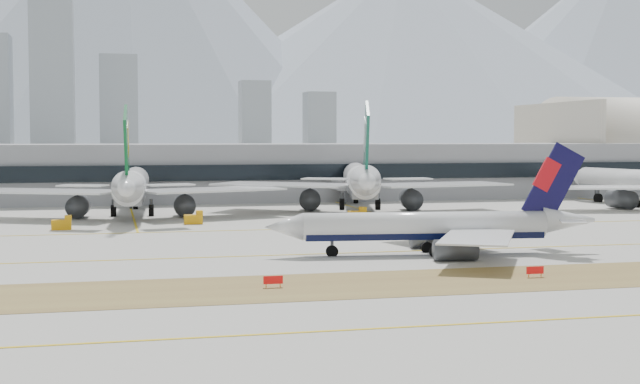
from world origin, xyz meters
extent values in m
plane|color=#A9A69E|center=(0.00, 0.00, 0.00)|extent=(3000.00, 3000.00, 0.00)
cube|color=brown|center=(0.00, -32.00, 0.02)|extent=(360.00, 18.00, 0.06)
cube|color=yellow|center=(0.00, -5.00, 0.03)|extent=(360.00, 0.45, 0.04)
cube|color=yellow|center=(0.00, -55.00, 0.03)|extent=(360.00, 0.45, 0.04)
cube|color=yellow|center=(0.00, 30.00, 0.03)|extent=(360.00, 0.45, 0.04)
cylinder|color=white|center=(12.84, -9.10, 4.23)|extent=(35.39, 7.59, 3.85)
cube|color=black|center=(12.84, -9.10, 3.17)|extent=(34.62, 6.95, 1.73)
cone|color=white|center=(-7.32, -6.93, 4.23)|extent=(5.76, 4.40, 3.85)
cone|color=white|center=(34.21, -11.41, 4.71)|extent=(8.18, 4.66, 3.85)
cube|color=white|center=(18.48, 1.02, 3.65)|extent=(13.54, 20.61, 0.23)
cube|color=white|center=(33.29, -6.28, 5.00)|extent=(4.45, 5.97, 0.15)
cylinder|color=#3F4247|center=(16.14, -2.31, 1.54)|extent=(6.14, 3.50, 2.88)
cube|color=#3F4247|center=(16.14, -2.31, 2.69)|extent=(2.46, 0.55, 1.35)
cube|color=white|center=(16.20, -20.19, 3.65)|extent=(16.61, 20.82, 0.23)
cube|color=white|center=(32.22, -16.22, 5.00)|extent=(5.32, 6.31, 0.15)
cylinder|color=#3F4247|center=(14.62, -16.45, 1.54)|extent=(6.14, 3.50, 2.88)
cube|color=#3F4247|center=(14.62, -16.45, 2.69)|extent=(2.46, 0.55, 1.35)
cube|color=#0C093A|center=(31.78, -11.14, 10.08)|extent=(9.48, 1.36, 12.05)
cube|color=red|center=(30.81, -11.04, 11.38)|extent=(4.31, 0.88, 5.16)
cylinder|color=#3F4247|center=(-0.45, -7.67, 1.15)|extent=(0.46, 0.46, 2.31)
cylinder|color=black|center=(-0.45, -7.67, 0.67)|extent=(1.79, 0.85, 1.73)
cylinder|color=#3F4247|center=(13.54, -11.69, 1.15)|extent=(0.46, 0.46, 2.31)
cylinder|color=black|center=(13.54, -11.69, 0.67)|extent=(1.79, 0.85, 1.73)
cylinder|color=#3F4247|center=(14.08, -6.72, 1.15)|extent=(0.46, 0.46, 2.31)
cylinder|color=black|center=(14.08, -6.72, 0.67)|extent=(1.79, 0.85, 1.73)
cylinder|color=white|center=(-26.26, 65.85, 6.71)|extent=(8.97, 46.38, 6.10)
cube|color=slate|center=(-26.26, 65.85, 5.03)|extent=(8.00, 45.40, 2.74)
cone|color=white|center=(-24.59, 92.36, 6.71)|extent=(6.53, 7.41, 6.10)
cone|color=white|center=(-28.02, 37.74, 7.47)|extent=(6.73, 10.60, 6.10)
cube|color=white|center=(-10.26, 58.06, 5.79)|extent=(32.00, 21.96, 0.37)
cube|color=white|center=(-19.99, 39.16, 7.92)|extent=(9.38, 6.46, 0.24)
cylinder|color=#3F4247|center=(-15.54, 61.45, 2.44)|extent=(5.04, 7.95, 4.57)
cube|color=#3F4247|center=(-15.54, 61.45, 4.27)|extent=(0.66, 3.22, 2.13)
cube|color=white|center=(-43.11, 60.13, 5.79)|extent=(32.18, 24.74, 0.37)
cube|color=white|center=(-35.81, 40.15, 7.92)|extent=(9.58, 7.31, 0.24)
cylinder|color=#3F4247|center=(-37.44, 62.82, 2.44)|extent=(5.04, 7.95, 4.57)
cube|color=#3F4247|center=(-37.44, 62.82, 4.27)|extent=(0.66, 3.22, 2.13)
cube|color=#0C5627|center=(-27.82, 40.93, 14.71)|extent=(1.35, 12.76, 16.35)
cube|color=#C59B0B|center=(-27.74, 42.21, 16.48)|extent=(1.03, 5.78, 7.00)
cylinder|color=#3F4247|center=(-25.16, 83.33, 1.83)|extent=(0.73, 0.73, 3.66)
cylinder|color=black|center=(-25.16, 83.33, 1.07)|extent=(1.24, 2.80, 2.74)
cylinder|color=#3F4247|center=(-30.29, 64.82, 1.83)|extent=(0.73, 0.73, 3.66)
cylinder|color=black|center=(-30.29, 64.82, 1.07)|extent=(1.24, 2.80, 2.74)
cylinder|color=#3F4247|center=(-22.38, 64.32, 1.83)|extent=(0.73, 0.73, 3.66)
cylinder|color=black|center=(-22.38, 64.32, 1.07)|extent=(1.24, 2.80, 2.74)
cylinder|color=white|center=(26.04, 71.62, 7.10)|extent=(17.16, 48.99, 6.45)
cube|color=slate|center=(26.04, 71.62, 5.32)|extent=(16.00, 47.83, 2.90)
cone|color=white|center=(32.31, 99.03, 7.10)|extent=(7.95, 8.70, 6.45)
cone|color=white|center=(19.40, 42.56, 7.90)|extent=(8.70, 12.00, 6.45)
cube|color=white|center=(41.43, 60.76, 6.13)|extent=(32.83, 18.93, 0.39)
cube|color=white|center=(28.03, 42.67, 8.39)|extent=(9.42, 5.53, 0.26)
cylinder|color=#3F4247|center=(36.49, 65.20, 2.58)|extent=(6.53, 9.00, 4.84)
cube|color=#3F4247|center=(36.49, 65.20, 4.52)|extent=(1.23, 3.41, 2.26)
cube|color=white|center=(7.47, 68.52, 6.13)|extent=(33.53, 29.35, 0.39)
cube|color=white|center=(11.68, 46.41, 8.39)|extent=(10.19, 8.71, 0.26)
cylinder|color=#3F4247|center=(13.85, 70.37, 2.58)|extent=(6.53, 9.00, 4.84)
cube|color=#3F4247|center=(13.85, 70.37, 4.52)|extent=(1.23, 3.41, 2.26)
cube|color=#135340|center=(20.16, 45.86, 15.57)|extent=(3.57, 13.28, 17.30)
cube|color=silver|center=(20.46, 47.18, 17.45)|extent=(2.05, 6.09, 7.41)
cylinder|color=#3F4247|center=(30.17, 89.69, 1.94)|extent=(0.77, 0.77, 3.87)
cylinder|color=black|center=(30.17, 89.69, 1.13)|extent=(1.75, 3.08, 2.90)
cylinder|color=#3F4247|center=(21.65, 71.23, 1.94)|extent=(0.77, 0.77, 3.87)
cylinder|color=black|center=(21.65, 71.23, 1.13)|extent=(1.75, 3.08, 2.90)
cylinder|color=#3F4247|center=(29.83, 69.37, 1.94)|extent=(0.77, 0.77, 3.87)
cylinder|color=black|center=(29.83, 69.37, 1.13)|extent=(1.75, 3.08, 2.90)
cone|color=white|center=(90.98, 87.00, 6.14)|extent=(6.66, 7.35, 5.58)
cube|color=white|center=(81.68, 54.24, 5.30)|extent=(28.72, 17.41, 0.34)
cylinder|color=#3F4247|center=(86.11, 57.90, 2.23)|extent=(5.39, 7.68, 4.19)
cube|color=#3F4247|center=(86.11, 57.90, 3.91)|extent=(0.94, 2.96, 1.95)
cylinder|color=#3F4247|center=(92.48, 78.84, 1.68)|extent=(0.67, 0.67, 3.35)
cylinder|color=black|center=(92.48, 78.84, 0.98)|extent=(1.42, 2.65, 2.51)
cylinder|color=#3F4247|center=(92.03, 61.26, 1.68)|extent=(0.67, 0.67, 3.35)
cylinder|color=black|center=(92.03, 61.26, 0.98)|extent=(1.42, 2.65, 2.51)
cube|color=gray|center=(0.00, 115.00, 7.50)|extent=(280.00, 42.00, 15.00)
cube|color=black|center=(0.00, 93.50, 7.95)|extent=(280.00, 1.20, 4.00)
cube|color=beige|center=(110.00, 135.00, 14.10)|extent=(2.00, 57.00, 27.90)
cube|color=red|center=(-13.31, -32.00, 0.90)|extent=(2.20, 0.15, 0.90)
cylinder|color=orange|center=(-14.11, -32.00, 0.25)|extent=(0.10, 0.10, 0.50)
cylinder|color=orange|center=(-12.51, -32.00, 0.25)|extent=(0.10, 0.10, 0.50)
cube|color=red|center=(18.51, -32.00, 0.90)|extent=(2.20, 0.15, 0.90)
cylinder|color=orange|center=(17.71, -32.00, 0.25)|extent=(0.10, 0.10, 0.50)
cylinder|color=orange|center=(19.31, -32.00, 0.25)|extent=(0.10, 0.10, 0.50)
cube|color=orange|center=(-39.62, 38.67, 0.90)|extent=(3.50, 2.00, 1.80)
cube|color=orange|center=(-38.42, 38.67, 2.10)|extent=(1.20, 1.80, 1.00)
cylinder|color=black|center=(-40.82, 37.87, 0.35)|extent=(0.70, 0.30, 0.70)
cylinder|color=black|center=(-40.82, 39.47, 0.35)|extent=(0.70, 0.30, 0.70)
cylinder|color=black|center=(-38.42, 37.87, 0.35)|extent=(0.70, 0.30, 0.70)
cylinder|color=black|center=(-38.42, 39.47, 0.35)|extent=(0.70, 0.30, 0.70)
cube|color=orange|center=(18.08, 45.34, 0.90)|extent=(3.50, 2.00, 1.80)
cube|color=orange|center=(19.28, 45.34, 2.10)|extent=(1.20, 1.80, 1.00)
cylinder|color=black|center=(16.88, 44.54, 0.35)|extent=(0.70, 0.30, 0.70)
cylinder|color=black|center=(16.88, 46.14, 0.35)|extent=(0.70, 0.30, 0.70)
cylinder|color=black|center=(19.28, 44.54, 0.35)|extent=(0.70, 0.30, 0.70)
cylinder|color=black|center=(19.28, 46.14, 0.35)|extent=(0.70, 0.30, 0.70)
cube|color=orange|center=(-15.29, 43.90, 0.90)|extent=(3.50, 2.00, 1.80)
cube|color=orange|center=(-14.09, 43.90, 2.10)|extent=(1.20, 1.80, 1.00)
cylinder|color=black|center=(-16.49, 43.10, 0.35)|extent=(0.70, 0.30, 0.70)
cylinder|color=black|center=(-16.49, 44.70, 0.35)|extent=(0.70, 0.30, 0.70)
cylinder|color=black|center=(-14.09, 43.10, 0.35)|extent=(0.70, 0.30, 0.70)
cylinder|color=black|center=(-14.09, 44.70, 0.35)|extent=(0.70, 0.30, 0.70)
cube|color=#8A939D|center=(-65.00, 450.00, 55.00)|extent=(26.00, 23.40, 110.00)
cube|color=#8A939D|center=(-25.00, 465.00, 35.00)|extent=(24.00, 21.60, 70.00)
cube|color=#8A939D|center=(65.00, 470.00, 27.50)|extent=(20.00, 18.00, 55.00)
cube|color=#8A939D|center=(110.00, 470.00, 24.00)|extent=(20.00, 18.00, 48.00)
cone|color=#9EA8B7|center=(0.00, 1400.00, 211.50)|extent=(900.00, 900.00, 470.00)
cone|color=#9EA8B7|center=(480.00, 1390.00, 157.50)|extent=(1120.00, 1120.00, 350.00)
cone|color=#9EA8B7|center=(950.00, 1430.00, 184.50)|extent=(1000.00, 1000.00, 410.00)
camera|label=1|loc=(-30.80, -128.92, 16.74)|focal=50.00mm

